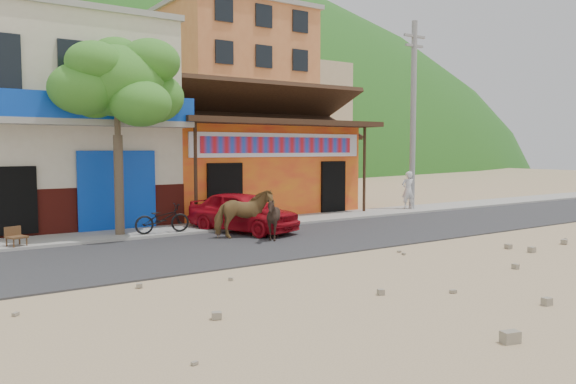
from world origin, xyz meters
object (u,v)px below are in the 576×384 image
object	(u,v)px
red_car	(243,212)
scooter	(162,219)
cow_dark	(273,219)
tree	(118,135)
cow_tan	(244,214)
cafe_chair_right	(16,228)
pedestrian	(408,190)
utility_pole	(413,116)

from	to	relation	value
red_car	scooter	size ratio (longest dim) A/B	2.27
scooter	cow_dark	bearing A→B (deg)	-133.60
cow_dark	scooter	world-z (taller)	cow_dark
tree	cow_tan	xyz separation A→B (m)	(3.01, -2.31, -2.35)
scooter	tree	bearing A→B (deg)	70.84
cafe_chair_right	tree	bearing A→B (deg)	-10.81
scooter	pedestrian	xyz separation A→B (m)	(11.44, 0.73, 0.36)
utility_pole	scooter	size ratio (longest dim) A/B	4.71
tree	cafe_chair_right	world-z (taller)	tree
cafe_chair_right	red_car	bearing A→B (deg)	-26.56
scooter	cafe_chair_right	bearing A→B (deg)	94.22
pedestrian	cafe_chair_right	size ratio (longest dim) A/B	1.69
utility_pole	cafe_chair_right	bearing A→B (deg)	-177.45
cow_dark	pedestrian	distance (m)	9.67
red_car	cafe_chair_right	xyz separation A→B (m)	(-6.53, 0.69, -0.10)
cow_dark	red_car	distance (m)	1.93
red_car	pedestrian	xyz separation A→B (m)	(9.00, 1.42, 0.23)
cow_tan	red_car	bearing A→B (deg)	-11.03
cow_tan	cafe_chair_right	size ratio (longest dim) A/B	1.80
cow_tan	cow_dark	xyz separation A→B (m)	(0.52, -0.81, -0.10)
cow_dark	cafe_chair_right	world-z (taller)	cow_dark
utility_pole	pedestrian	bearing A→B (deg)	172.51
tree	pedestrian	bearing A→B (deg)	1.03
cow_dark	cow_tan	bearing A→B (deg)	-155.99
tree	red_car	world-z (taller)	tree
scooter	cafe_chair_right	world-z (taller)	cafe_chair_right
cafe_chair_right	pedestrian	bearing A→B (deg)	-17.82
red_car	scooter	bearing A→B (deg)	144.96
cow_dark	utility_pole	bearing A→B (deg)	100.80
utility_pole	tree	bearing A→B (deg)	-179.10
tree	scooter	size ratio (longest dim) A/B	3.53
cow_tan	pedestrian	world-z (taller)	pedestrian
utility_pole	cow_tan	size ratio (longest dim) A/B	4.64
tree	red_car	distance (m)	4.50
tree	pedestrian	xyz separation A→B (m)	(12.60, 0.23, -2.19)
pedestrian	cow_tan	bearing A→B (deg)	39.13
red_car	pedestrian	distance (m)	9.11
red_car	cafe_chair_right	size ratio (longest dim) A/B	4.03
cow_dark	red_car	bearing A→B (deg)	169.02
utility_pole	cow_tan	xyz separation A→B (m)	(-9.79, -2.51, -3.35)
tree	pedestrian	distance (m)	12.79
red_car	pedestrian	size ratio (longest dim) A/B	2.38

